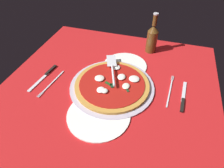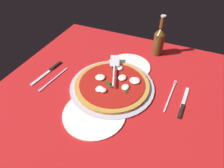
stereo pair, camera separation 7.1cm
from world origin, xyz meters
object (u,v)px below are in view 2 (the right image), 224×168
(place_setting_near, at_px, (177,101))
(pizza_server, at_px, (114,68))
(dinner_plate_left, at_px, (94,113))
(beer_bottle, at_px, (159,41))
(place_setting_far, at_px, (52,75))
(pizza, at_px, (112,84))
(dinner_plate_right, at_px, (128,67))

(place_setting_near, bearing_deg, pizza_server, 83.40)
(dinner_plate_left, relative_size, beer_bottle, 1.13)
(place_setting_far, relative_size, beer_bottle, 1.02)
(pizza, relative_size, place_setting_far, 1.48)
(pizza, bearing_deg, beer_bottle, -19.32)
(pizza, xyz_separation_m, place_setting_near, (0.03, -0.28, -0.02))
(dinner_plate_left, xyz_separation_m, beer_bottle, (0.52, -0.13, 0.08))
(dinner_plate_right, xyz_separation_m, pizza_server, (-0.09, 0.04, 0.04))
(pizza_server, bearing_deg, place_setting_far, 93.61)
(pizza_server, relative_size, place_setting_far, 1.02)
(place_setting_near, bearing_deg, dinner_plate_right, 65.66)
(dinner_plate_left, bearing_deg, dinner_plate_right, -3.61)
(dinner_plate_left, relative_size, place_setting_near, 1.15)
(pizza_server, distance_m, place_setting_near, 0.32)
(dinner_plate_right, height_order, place_setting_far, place_setting_far)
(pizza_server, relative_size, beer_bottle, 1.04)
(place_setting_near, xyz_separation_m, place_setting_far, (-0.07, 0.59, -0.00))
(dinner_plate_left, height_order, pizza, pizza)
(dinner_plate_right, bearing_deg, pizza_server, 153.62)
(pizza_server, bearing_deg, dinner_plate_right, -47.02)
(dinner_plate_left, bearing_deg, pizza, -1.37)
(beer_bottle, bearing_deg, pizza_server, 150.82)
(dinner_plate_right, distance_m, place_setting_far, 0.38)
(dinner_plate_left, relative_size, dinner_plate_right, 1.13)
(pizza, height_order, place_setting_near, pizza)
(pizza, bearing_deg, place_setting_near, -83.95)
(dinner_plate_left, height_order, place_setting_far, place_setting_far)
(place_setting_far, height_order, beer_bottle, beer_bottle)
(beer_bottle, bearing_deg, dinner_plate_left, 166.37)
(place_setting_near, distance_m, beer_bottle, 0.36)
(pizza_server, distance_m, place_setting_far, 0.31)
(beer_bottle, bearing_deg, pizza, 160.68)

